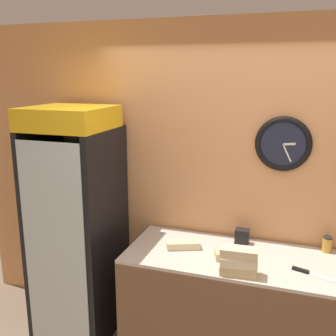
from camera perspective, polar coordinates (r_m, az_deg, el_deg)
The scene contains 11 objects.
wall_back at distance 3.32m, azimuth 11.28°, elevation -2.64°, with size 5.20×0.10×2.70m.
prep_counter at distance 3.32m, azimuth 9.46°, elevation -19.60°, with size 1.67×0.72×0.92m.
beverage_cooler at distance 3.53m, azimuth -12.73°, elevation -6.28°, with size 0.65×0.70×2.01m.
sandwich_stack_bottom at distance 2.83m, azimuth 10.16°, elevation -14.38°, with size 0.26×0.14×0.06m.
sandwich_stack_middle at distance 2.80m, azimuth 10.22°, elevation -13.20°, with size 0.26×0.15×0.06m.
sandwich_stack_top at distance 2.77m, azimuth 10.28°, elevation -12.00°, with size 0.26×0.13×0.06m.
sandwich_flat_left at distance 3.04m, azimuth 9.21°, elevation -12.34°, with size 0.27×0.19×0.06m.
sandwich_flat_right at distance 3.16m, azimuth 2.23°, elevation -11.05°, with size 0.28×0.20×0.06m.
chefs_knife at distance 2.97m, azimuth 19.60°, elevation -14.09°, with size 0.30×0.13×0.02m.
condiment_jar at distance 3.33m, azimuth 22.09°, elevation -10.21°, with size 0.07×0.07×0.12m.
napkin_dispenser at distance 3.28m, azimuth 10.70°, elevation -9.72°, with size 0.11×0.09×0.12m.
Camera 1 is at (0.39, -1.84, 2.27)m, focal length 42.00 mm.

